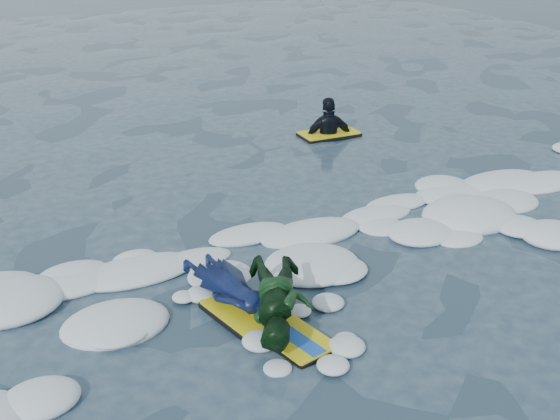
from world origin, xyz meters
The scene contains 5 objects.
ground centered at (0.00, 0.00, 0.00)m, with size 120.00×120.00×0.00m, color #172537.
foam_band centered at (0.00, 1.03, 0.00)m, with size 12.00×3.10×0.30m, color silver, non-canonical shape.
prone_woman_unit centered at (-0.83, 0.26, 0.19)m, with size 0.77×1.52×0.37m.
prone_child_unit centered at (-0.62, -0.28, 0.27)m, with size 1.20×1.48×0.53m.
waiting_rider_unit centered at (2.84, 4.64, -0.07)m, with size 1.04×0.62×1.54m.
Camera 1 is at (-3.19, -5.30, 3.73)m, focal length 45.00 mm.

